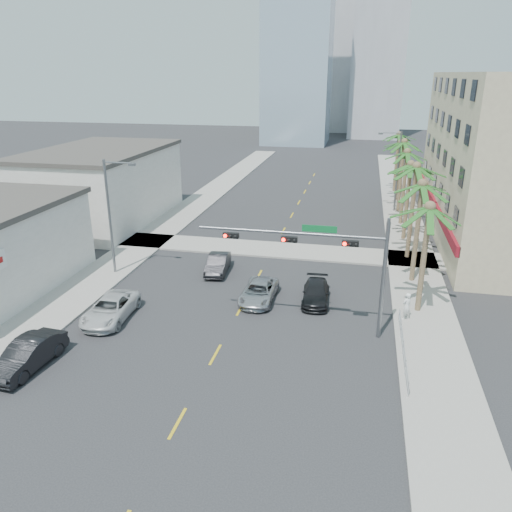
{
  "coord_description": "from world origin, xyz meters",
  "views": [
    {
      "loc": [
        7.39,
        -19.42,
        14.93
      ],
      "look_at": [
        0.86,
        10.95,
        3.5
      ],
      "focal_mm": 35.0,
      "sensor_mm": 36.0,
      "label": 1
    }
  ],
  "objects_px": {
    "car_parked_mid": "(28,355)",
    "pedestrian": "(407,306)",
    "car_lane_left": "(218,264)",
    "car_parked_far": "(110,309)",
    "car_lane_center": "(259,292)",
    "traffic_signal_mast": "(328,254)",
    "car_lane_right": "(316,293)"
  },
  "relations": [
    {
      "from": "car_lane_center",
      "to": "car_lane_left",
      "type": "bearing_deg",
      "value": 134.12
    },
    {
      "from": "car_parked_far",
      "to": "car_lane_center",
      "type": "xyz_separation_m",
      "value": [
        8.73,
        4.75,
        -0.06
      ]
    },
    {
      "from": "traffic_signal_mast",
      "to": "car_lane_center",
      "type": "xyz_separation_m",
      "value": [
        -4.85,
        3.56,
        -4.4
      ]
    },
    {
      "from": "traffic_signal_mast",
      "to": "car_lane_right",
      "type": "height_order",
      "value": "traffic_signal_mast"
    },
    {
      "from": "car_lane_left",
      "to": "pedestrian",
      "type": "bearing_deg",
      "value": -27.53
    },
    {
      "from": "traffic_signal_mast",
      "to": "car_parked_mid",
      "type": "relative_size",
      "value": 2.32
    },
    {
      "from": "car_parked_mid",
      "to": "pedestrian",
      "type": "xyz_separation_m",
      "value": [
        20.12,
        9.82,
        0.26
      ]
    },
    {
      "from": "car_parked_mid",
      "to": "car_lane_center",
      "type": "relative_size",
      "value": 1.01
    },
    {
      "from": "car_lane_left",
      "to": "car_lane_center",
      "type": "distance_m",
      "value": 6.2
    },
    {
      "from": "car_parked_far",
      "to": "car_lane_center",
      "type": "height_order",
      "value": "car_parked_far"
    },
    {
      "from": "car_parked_mid",
      "to": "pedestrian",
      "type": "height_order",
      "value": "pedestrian"
    },
    {
      "from": "car_lane_center",
      "to": "car_lane_right",
      "type": "height_order",
      "value": "car_lane_center"
    },
    {
      "from": "car_parked_mid",
      "to": "pedestrian",
      "type": "distance_m",
      "value": 22.39
    },
    {
      "from": "traffic_signal_mast",
      "to": "pedestrian",
      "type": "bearing_deg",
      "value": 26.96
    },
    {
      "from": "traffic_signal_mast",
      "to": "car_parked_far",
      "type": "distance_m",
      "value": 14.31
    },
    {
      "from": "car_parked_far",
      "to": "pedestrian",
      "type": "distance_m",
      "value": 18.89
    },
    {
      "from": "traffic_signal_mast",
      "to": "car_lane_right",
      "type": "distance_m",
      "value": 6.18
    },
    {
      "from": "traffic_signal_mast",
      "to": "car_lane_left",
      "type": "height_order",
      "value": "traffic_signal_mast"
    },
    {
      "from": "car_parked_mid",
      "to": "car_lane_right",
      "type": "height_order",
      "value": "car_parked_mid"
    },
    {
      "from": "car_lane_left",
      "to": "car_parked_mid",
      "type": "bearing_deg",
      "value": -117.54
    },
    {
      "from": "car_parked_mid",
      "to": "car_lane_left",
      "type": "xyz_separation_m",
      "value": [
        6.06,
        15.36,
        -0.08
      ]
    },
    {
      "from": "car_lane_center",
      "to": "pedestrian",
      "type": "distance_m",
      "value": 9.85
    },
    {
      "from": "car_lane_left",
      "to": "car_lane_right",
      "type": "relative_size",
      "value": 0.97
    },
    {
      "from": "traffic_signal_mast",
      "to": "car_parked_mid",
      "type": "xyz_separation_m",
      "value": [
        -15.18,
        -7.31,
        -4.27
      ]
    },
    {
      "from": "car_parked_far",
      "to": "pedestrian",
      "type": "relative_size",
      "value": 2.88
    },
    {
      "from": "traffic_signal_mast",
      "to": "car_lane_center",
      "type": "relative_size",
      "value": 2.34
    },
    {
      "from": "traffic_signal_mast",
      "to": "car_lane_center",
      "type": "height_order",
      "value": "traffic_signal_mast"
    },
    {
      "from": "car_lane_left",
      "to": "car_lane_right",
      "type": "height_order",
      "value": "car_lane_left"
    },
    {
      "from": "car_parked_far",
      "to": "car_lane_center",
      "type": "relative_size",
      "value": 1.09
    },
    {
      "from": "car_parked_mid",
      "to": "car_parked_far",
      "type": "distance_m",
      "value": 6.33
    },
    {
      "from": "car_parked_mid",
      "to": "car_lane_left",
      "type": "distance_m",
      "value": 16.51
    },
    {
      "from": "traffic_signal_mast",
      "to": "car_parked_mid",
      "type": "height_order",
      "value": "traffic_signal_mast"
    }
  ]
}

